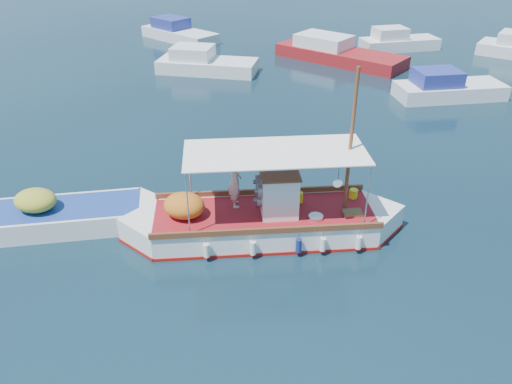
# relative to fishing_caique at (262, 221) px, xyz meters

# --- Properties ---
(ground) EXTENTS (160.00, 160.00, 0.00)m
(ground) POSITION_rel_fishing_caique_xyz_m (0.39, -0.46, -0.50)
(ground) COLOR black
(ground) RESTS_ON ground
(fishing_caique) EXTENTS (8.71, 4.66, 5.64)m
(fishing_caique) POSITION_rel_fishing_caique_xyz_m (0.00, 0.00, 0.00)
(fishing_caique) COLOR white
(fishing_caique) RESTS_ON ground
(dinghy) EXTENTS (6.12, 3.69, 1.64)m
(dinghy) POSITION_rel_fishing_caique_xyz_m (-6.44, -1.22, -0.16)
(dinghy) COLOR white
(dinghy) RESTS_ON ground
(bg_boat_nw) EXTENTS (6.32, 2.78, 1.80)m
(bg_boat_nw) POSITION_rel_fishing_caique_xyz_m (-7.94, 16.50, -0.01)
(bg_boat_nw) COLOR silver
(bg_boat_nw) RESTS_ON ground
(bg_boat_n) EXTENTS (9.23, 6.15, 1.80)m
(bg_boat_n) POSITION_rel_fishing_caique_xyz_m (-0.17, 21.24, -0.01)
(bg_boat_n) COLOR maroon
(bg_boat_n) RESTS_ON ground
(bg_boat_ne) EXTENTS (6.25, 4.36, 1.80)m
(bg_boat_ne) POSITION_rel_fishing_caique_xyz_m (6.60, 15.30, -0.01)
(bg_boat_ne) COLOR silver
(bg_boat_ne) RESTS_ON ground
(bg_boat_far_w) EXTENTS (6.99, 5.09, 1.80)m
(bg_boat_far_w) POSITION_rel_fishing_caique_xyz_m (-12.92, 24.16, -0.01)
(bg_boat_far_w) COLOR silver
(bg_boat_far_w) RESTS_ON ground
(bg_boat_far_n) EXTENTS (5.92, 4.40, 1.80)m
(bg_boat_far_n) POSITION_rel_fishing_caique_xyz_m (3.78, 25.47, -0.01)
(bg_boat_far_n) COLOR silver
(bg_boat_far_n) RESTS_ON ground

